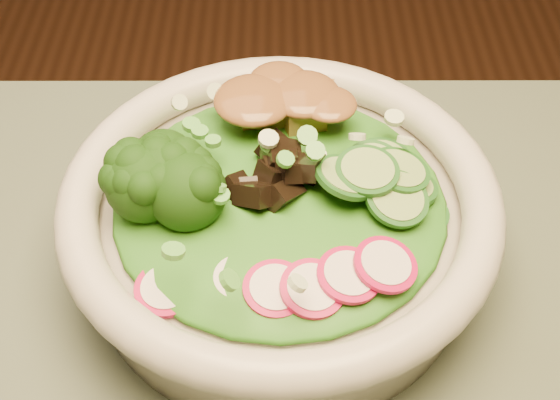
{
  "coord_description": "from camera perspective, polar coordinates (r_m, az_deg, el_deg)",
  "views": [
    {
      "loc": [
        0.11,
        -0.13,
        1.17
      ],
      "look_at": [
        0.11,
        0.2,
        0.81
      ],
      "focal_mm": 50.0,
      "sensor_mm": 36.0,
      "label": 1
    }
  ],
  "objects": [
    {
      "name": "tofu_cubes",
      "position": [
        0.53,
        -0.31,
        6.19
      ],
      "size": [
        0.11,
        0.08,
        0.04
      ],
      "primitive_type": null,
      "rotation": [
        0.0,
        0.0,
        0.26
      ],
      "color": "olive",
      "rests_on": "salad_bowl"
    },
    {
      "name": "lettuce_bed",
      "position": [
        0.49,
        0.0,
        0.08
      ],
      "size": [
        0.21,
        0.21,
        0.02
      ],
      "primitive_type": "ellipsoid",
      "color": "#1D6A16",
      "rests_on": "salad_bowl"
    },
    {
      "name": "radish_slices",
      "position": [
        0.44,
        1.02,
        -5.99
      ],
      "size": [
        0.12,
        0.07,
        0.02
      ],
      "primitive_type": null,
      "rotation": [
        0.0,
        0.0,
        0.26
      ],
      "color": "#B30D45",
      "rests_on": "salad_bowl"
    },
    {
      "name": "peanut_sauce",
      "position": [
        0.52,
        -0.32,
        7.32
      ],
      "size": [
        0.07,
        0.06,
        0.02
      ],
      "primitive_type": "ellipsoid",
      "color": "brown",
      "rests_on": "tofu_cubes"
    },
    {
      "name": "mushroom_heap",
      "position": [
        0.49,
        -0.1,
        2.34
      ],
      "size": [
        0.09,
        0.09,
        0.04
      ],
      "primitive_type": null,
      "rotation": [
        0.0,
        0.0,
        0.26
      ],
      "color": "black",
      "rests_on": "salad_bowl"
    },
    {
      "name": "cucumber_slices",
      "position": [
        0.49,
        7.95,
        1.39
      ],
      "size": [
        0.09,
        0.09,
        0.04
      ],
      "primitive_type": null,
      "rotation": [
        0.0,
        0.0,
        0.26
      ],
      "color": "#8FAF61",
      "rests_on": "salad_bowl"
    },
    {
      "name": "broccoli_florets",
      "position": [
        0.48,
        -7.76,
        0.86
      ],
      "size": [
        0.1,
        0.09,
        0.05
      ],
      "primitive_type": null,
      "rotation": [
        0.0,
        0.0,
        0.26
      ],
      "color": "black",
      "rests_on": "salad_bowl"
    },
    {
      "name": "salad_bowl",
      "position": [
        0.5,
        0.0,
        -1.58
      ],
      "size": [
        0.28,
        0.28,
        0.08
      ],
      "rotation": [
        0.0,
        0.0,
        0.26
      ],
      "color": "beige",
      "rests_on": "dining_table"
    },
    {
      "name": "scallion_garnish",
      "position": [
        0.47,
        0.0,
        2.17
      ],
      "size": [
        0.2,
        0.2,
        0.02
      ],
      "primitive_type": null,
      "color": "#55AE3D",
      "rests_on": "salad_bowl"
    }
  ]
}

